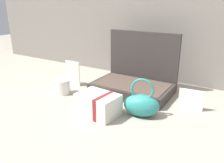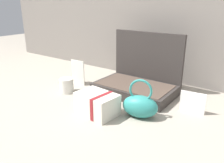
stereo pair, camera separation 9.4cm
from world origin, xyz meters
The scene contains 7 objects.
ground_plane centered at (0.00, 0.00, 0.00)m, with size 6.00×6.00×0.00m, color #9E9384.
open_suitcase centered at (0.00, 0.26, 0.08)m, with size 0.47×0.30×0.36m.
teal_pouch_handbag centered at (0.17, -0.02, 0.06)m, with size 0.20×0.15×0.20m.
cream_toiletry_bag centered at (-0.02, -0.12, 0.05)m, with size 0.21×0.16×0.11m.
coffee_mug centered at (-0.36, -0.01, 0.04)m, with size 0.12×0.09×0.09m.
info_card_left centered at (0.36, 0.17, 0.06)m, with size 0.12×0.01×0.11m, color white.
poster_card_right centered at (-0.40, 0.14, 0.08)m, with size 0.11×0.01×0.17m, color silver.
Camera 2 is at (0.65, -0.91, 0.54)m, focal length 36.29 mm.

